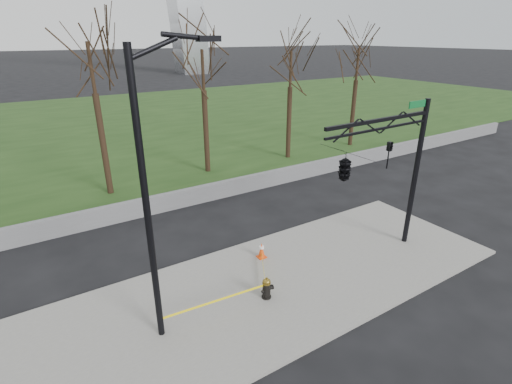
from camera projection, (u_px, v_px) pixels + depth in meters
ground at (268, 288)px, 13.22m from camera, size 500.00×500.00×0.00m
sidewalk at (268, 287)px, 13.20m from camera, size 18.00×6.00×0.10m
grass_strip at (93, 126)px, 36.62m from camera, size 120.00×40.00×0.06m
guardrail at (180, 199)px, 19.29m from camera, size 60.00×0.30×0.90m
tree_row at (97, 112)px, 19.61m from camera, size 40.86×4.00×8.90m
fire_hydrant at (267, 288)px, 12.48m from camera, size 0.47×0.32×0.78m
traffic_cone at (262, 250)px, 14.76m from camera, size 0.33×0.33×0.64m
street_light at (153, 184)px, 9.47m from camera, size 2.39×0.38×8.21m
traffic_signal_mast at (361, 162)px, 12.88m from camera, size 5.10×2.49×6.00m
caution_tape at (238, 287)px, 12.49m from camera, size 4.70×2.15×0.41m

